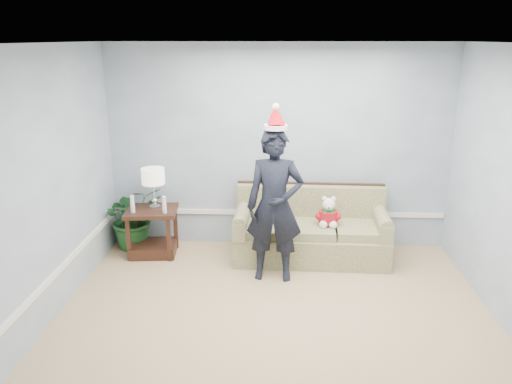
{
  "coord_description": "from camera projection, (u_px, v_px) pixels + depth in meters",
  "views": [
    {
      "loc": [
        0.04,
        -3.95,
        2.75
      ],
      "look_at": [
        -0.24,
        1.55,
        1.04
      ],
      "focal_mm": 35.0,
      "sensor_mm": 36.0,
      "label": 1
    }
  ],
  "objects": [
    {
      "name": "side_table",
      "position": [
        153.0,
        237.0,
        6.55
      ],
      "size": [
        0.69,
        0.6,
        0.62
      ],
      "rotation": [
        0.0,
        0.0,
        0.09
      ],
      "color": "#3C1F15",
      "rests_on": "room_shell"
    },
    {
      "name": "teddy_bear",
      "position": [
        328.0,
        215.0,
        6.25
      ],
      "size": [
        0.25,
        0.28,
        0.39
      ],
      "rotation": [
        0.0,
        0.0,
        -0.05
      ],
      "color": "white",
      "rests_on": "sofa"
    },
    {
      "name": "candle_pair",
      "position": [
        148.0,
        205.0,
        6.28
      ],
      "size": [
        0.46,
        0.06,
        0.22
      ],
      "color": "silver",
      "rests_on": "side_table"
    },
    {
      "name": "wainscot_trim",
      "position": [
        172.0,
        250.0,
        5.63
      ],
      "size": [
        4.49,
        4.99,
        0.06
      ],
      "color": "white",
      "rests_on": "room_shell"
    },
    {
      "name": "room_shell",
      "position": [
        276.0,
        211.0,
        4.19
      ],
      "size": [
        4.54,
        5.04,
        2.74
      ],
      "color": "tan",
      "rests_on": "ground"
    },
    {
      "name": "table_lamp",
      "position": [
        153.0,
        178.0,
        6.38
      ],
      "size": [
        0.3,
        0.3,
        0.53
      ],
      "color": "silver",
      "rests_on": "side_table"
    },
    {
      "name": "sofa",
      "position": [
        311.0,
        233.0,
        6.46
      ],
      "size": [
        1.96,
        0.88,
        0.91
      ],
      "rotation": [
        0.0,
        0.0,
        -0.02
      ],
      "color": "#485528",
      "rests_on": "room_shell"
    },
    {
      "name": "houseplant",
      "position": [
        133.0,
        217.0,
        6.73
      ],
      "size": [
        1.02,
        1.0,
        0.86
      ],
      "primitive_type": "imported",
      "rotation": [
        0.0,
        0.0,
        0.64
      ],
      "color": "#1C5223",
      "rests_on": "room_shell"
    },
    {
      "name": "man",
      "position": [
        275.0,
        206.0,
        5.72
      ],
      "size": [
        0.67,
        0.45,
        1.79
      ],
      "primitive_type": "imported",
      "rotation": [
        0.0,
        0.0,
        -0.04
      ],
      "color": "black",
      "rests_on": "room_shell"
    },
    {
      "name": "santa_hat",
      "position": [
        276.0,
        117.0,
        5.43
      ],
      "size": [
        0.29,
        0.32,
        0.3
      ],
      "rotation": [
        0.0,
        0.0,
        0.13
      ],
      "color": "white",
      "rests_on": "man"
    }
  ]
}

